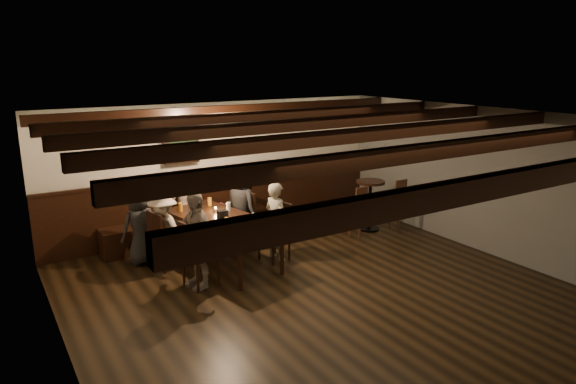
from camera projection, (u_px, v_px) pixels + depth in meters
room at (239, 191)px, 8.26m from camera, size 7.00×7.00×7.00m
dining_table at (221, 221)px, 7.94m from camera, size 1.32×2.19×0.77m
chair_left_near at (166, 251)px, 7.88m from camera, size 0.50×0.50×0.92m
chair_left_far at (200, 266)px, 7.24m from camera, size 0.52×0.52×0.96m
chair_right_near at (240, 230)px, 8.84m from camera, size 0.50×0.50×0.93m
chair_right_far at (275, 243)px, 8.21m from camera, size 0.50×0.50×0.93m
person_bench_left at (140, 227)px, 7.99m from camera, size 0.66×0.50×1.21m
person_bench_centre at (184, 209)px, 8.68m from camera, size 0.54×0.41×1.34m
person_bench_right at (232, 205)px, 9.20m from camera, size 0.66×0.57×1.20m
person_left_near at (163, 231)px, 7.78m from camera, size 0.60×0.85×1.20m
person_left_far at (197, 240)px, 7.12m from camera, size 0.50×0.87×1.39m
person_right_near at (241, 206)px, 8.76m from camera, size 0.57×0.76×1.40m
person_right_far at (276, 221)px, 8.14m from camera, size 0.39×0.52×1.27m
pint_a at (180, 207)px, 8.21m from camera, size 0.07×0.07×0.14m
pint_b at (210, 202)px, 8.53m from camera, size 0.07×0.07×0.14m
pint_c at (201, 215)px, 7.77m from camera, size 0.07×0.07×0.14m
pint_d at (228, 207)px, 8.25m from camera, size 0.07×0.07×0.14m
pint_e at (227, 222)px, 7.44m from camera, size 0.07×0.07×0.14m
pint_f at (254, 218)px, 7.65m from camera, size 0.07×0.07×0.14m
pint_g at (257, 224)px, 7.38m from camera, size 0.07×0.07×0.14m
plate_near at (242, 229)px, 7.33m from camera, size 0.24×0.24×0.01m
plate_far at (242, 219)px, 7.83m from camera, size 0.24×0.24×0.01m
condiment_caddy at (223, 214)px, 7.87m from camera, size 0.15×0.10×0.12m
candle at (216, 210)px, 8.21m from camera, size 0.05×0.05×0.05m
high_top_table at (370, 198)px, 9.59m from camera, size 0.54×0.54×0.95m
bar_stool_left at (356, 218)px, 9.23m from camera, size 0.30×0.31×0.96m
bar_stool_right at (395, 209)px, 9.78m from camera, size 0.30×0.31×0.96m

